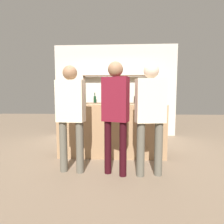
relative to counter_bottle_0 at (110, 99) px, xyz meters
The scene contains 14 objects.
ground_plane 1.20m from the counter_bottle_0, 35.22° to the right, with size 16.00×16.00×0.00m, color #7A6651.
bar_counter 0.66m from the counter_bottle_0, 35.22° to the right, with size 2.16×0.61×1.07m, color #997551.
back_wall 1.88m from the counter_bottle_0, 88.38° to the left, with size 3.76×0.12×2.80m, color beige.
back_shelf 1.69m from the counter_bottle_0, 88.23° to the left, with size 1.94×0.18×1.86m.
counter_bottle_0 is the anchor object (origin of this frame).
counter_bottle_1 0.25m from the counter_bottle_0, 42.58° to the right, with size 0.08×0.08×0.34m.
counter_bottle_2 0.86m from the counter_bottle_0, behind, with size 0.08×0.08×0.33m.
counter_bottle_3 0.94m from the counter_bottle_0, behind, with size 0.08×0.08×0.36m.
counter_bottle_4 0.53m from the counter_bottle_0, 166.72° to the right, with size 0.08×0.08×0.34m.
ice_bucket 0.27m from the counter_bottle_0, ahead, with size 0.24×0.24×0.23m.
server_behind_counter 0.87m from the counter_bottle_0, 79.88° to the left, with size 0.52×0.28×1.73m.
customer_center 0.99m from the counter_bottle_0, 81.08° to the right, with size 0.44×0.30×1.77m.
customer_right 1.21m from the counter_bottle_0, 54.88° to the right, with size 0.47×0.26×1.74m.
customer_left 1.09m from the counter_bottle_0, 121.80° to the right, with size 0.46×0.24×1.73m.
Camera 1 is at (0.18, -3.62, 1.26)m, focal length 28.00 mm.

